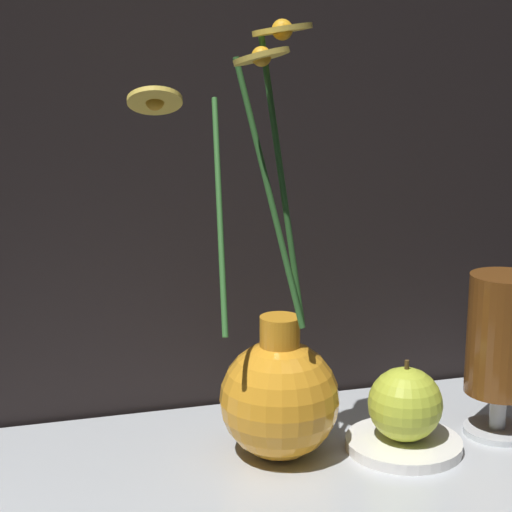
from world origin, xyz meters
The scene contains 6 objects.
ground_plane centered at (0.00, 0.00, 0.00)m, with size 6.00×6.00×0.00m, color black.
shelf centered at (0.00, 0.00, 0.01)m, with size 0.69×0.30×0.01m.
vase_with_flowers centered at (0.04, 0.02, 0.08)m, with size 0.18×0.14×0.38m.
tea_glass centered at (0.25, 0.01, 0.11)m, with size 0.07×0.07×0.16m.
saucer_plate centered at (0.15, 0.00, 0.02)m, with size 0.11×0.11×0.01m.
orange_fruit centered at (0.15, 0.00, 0.06)m, with size 0.07×0.07×0.08m.
Camera 1 is at (-0.18, -0.66, 0.36)m, focal length 60.00 mm.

